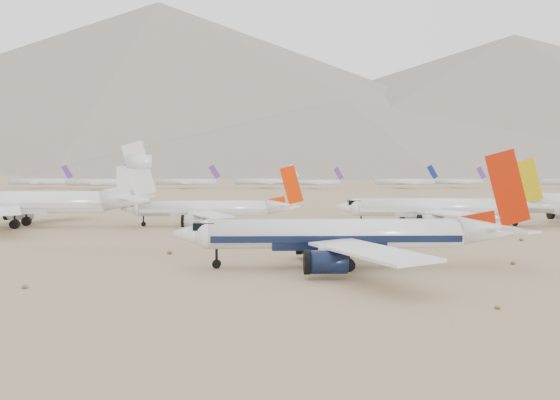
% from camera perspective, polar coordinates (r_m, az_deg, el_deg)
% --- Properties ---
extents(ground, '(7000.00, 7000.00, 0.00)m').
position_cam_1_polar(ground, '(95.24, 7.12, -6.09)').
color(ground, '#7C6248').
rests_on(ground, ground).
extents(main_airliner, '(50.53, 49.36, 17.83)m').
position_cam_1_polar(main_airliner, '(93.78, 6.47, -3.21)').
color(main_airliner, white).
rests_on(main_airliner, ground).
extents(row2_gold_tail, '(48.23, 47.17, 17.17)m').
position_cam_1_polar(row2_gold_tail, '(157.19, 14.27, -0.71)').
color(row2_gold_tail, white).
rests_on(row2_gold_tail, ground).
extents(row2_orange_tail, '(42.95, 42.01, 15.32)m').
position_cam_1_polar(row2_orange_tail, '(156.72, -6.31, -0.83)').
color(row2_orange_tail, white).
rests_on(row2_orange_tail, ground).
extents(row2_white_trijet, '(60.29, 58.92, 21.36)m').
position_cam_1_polar(row2_white_trijet, '(165.14, -22.15, -0.18)').
color(row2_white_trijet, white).
rests_on(row2_white_trijet, ground).
extents(distant_storage_row, '(477.41, 61.76, 14.28)m').
position_cam_1_polar(distant_storage_row, '(395.31, -3.24, 1.66)').
color(distant_storage_row, silver).
rests_on(distant_storage_row, ground).
extents(mountain_range, '(7354.00, 3024.00, 470.00)m').
position_cam_1_polar(mountain_range, '(1751.65, 1.02, 9.01)').
color(mountain_range, slate).
rests_on(mountain_range, ground).
extents(foothills, '(4637.50, 1395.00, 155.00)m').
position_cam_1_polar(foothills, '(1310.92, 22.71, 5.29)').
color(foothills, slate).
rests_on(foothills, ground).
extents(desert_scrub, '(261.14, 121.67, 0.63)m').
position_cam_1_polar(desert_scrub, '(67.55, 12.94, -9.79)').
color(desert_scrub, brown).
rests_on(desert_scrub, ground).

